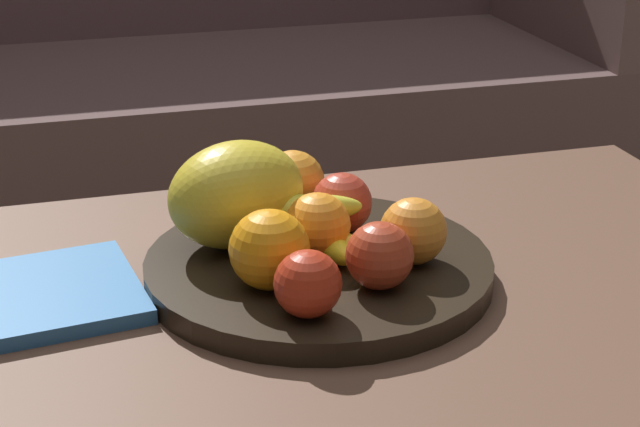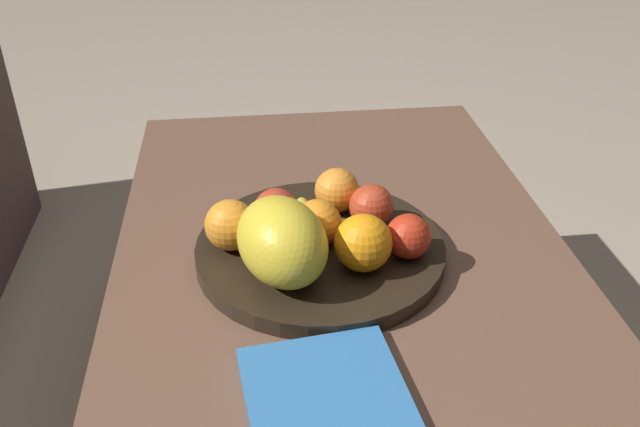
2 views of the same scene
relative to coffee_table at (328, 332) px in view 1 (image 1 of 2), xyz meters
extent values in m
cube|color=brown|center=(0.00, 0.00, 0.02)|extent=(1.06, 0.68, 0.04)
cylinder|color=brown|center=(0.49, 0.30, -0.18)|extent=(0.05, 0.05, 0.38)
cube|color=brown|center=(0.06, 1.08, -0.17)|extent=(1.70, 0.70, 0.40)
cylinder|color=black|center=(0.00, 0.04, 0.06)|extent=(0.37, 0.37, 0.03)
ellipsoid|color=gold|center=(-0.07, 0.10, 0.13)|extent=(0.18, 0.16, 0.11)
sphere|color=orange|center=(0.09, 0.00, 0.10)|extent=(0.07, 0.07, 0.07)
sphere|color=orange|center=(-0.06, -0.01, 0.11)|extent=(0.08, 0.08, 0.08)
sphere|color=orange|center=(0.00, 0.04, 0.10)|extent=(0.07, 0.07, 0.07)
sphere|color=orange|center=(0.01, 0.17, 0.11)|extent=(0.07, 0.07, 0.07)
sphere|color=#B53A20|center=(0.04, -0.05, 0.10)|extent=(0.07, 0.07, 0.07)
sphere|color=#BA3826|center=(0.04, 0.10, 0.10)|extent=(0.07, 0.07, 0.07)
sphere|color=red|center=(-0.04, -0.08, 0.10)|extent=(0.06, 0.06, 0.06)
ellipsoid|color=yellow|center=(0.00, 0.06, 0.09)|extent=(0.07, 0.15, 0.03)
ellipsoid|color=yellow|center=(-0.01, 0.06, 0.09)|extent=(0.14, 0.12, 0.03)
ellipsoid|color=yellow|center=(-0.02, 0.07, 0.11)|extent=(0.15, 0.05, 0.03)
cube|color=#3272B5|center=(-0.31, 0.06, 0.05)|extent=(0.27, 0.21, 0.02)
camera|label=1|loc=(-0.28, -0.93, 0.54)|focal=59.71mm
camera|label=2|loc=(-0.81, 0.13, 0.63)|focal=37.85mm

